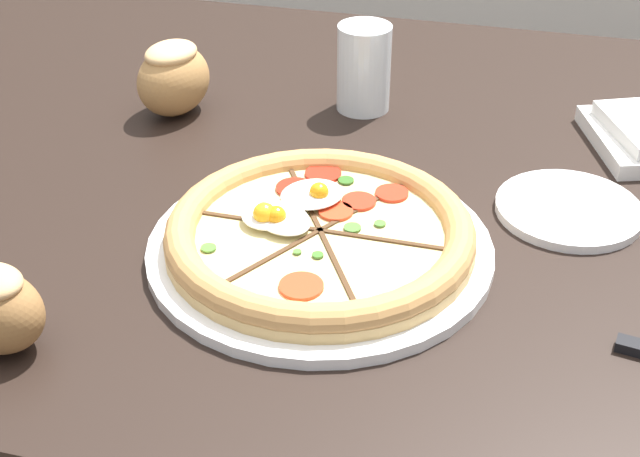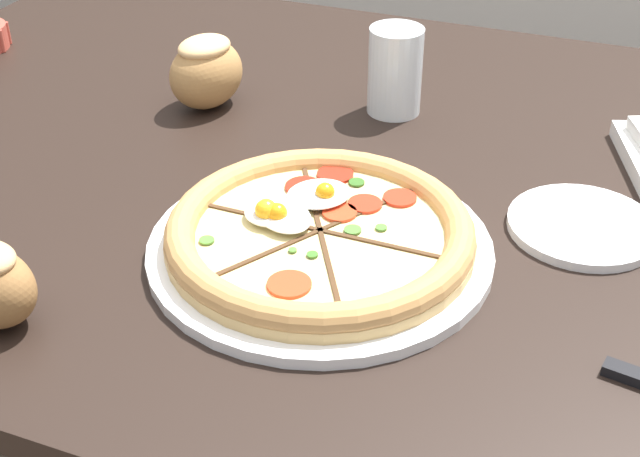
{
  "view_description": "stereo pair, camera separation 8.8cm",
  "coord_description": "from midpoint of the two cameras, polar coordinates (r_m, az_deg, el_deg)",
  "views": [
    {
      "loc": [
        0.24,
        -0.89,
        1.24
      ],
      "look_at": [
        0.06,
        -0.18,
        0.76
      ],
      "focal_mm": 50.0,
      "sensor_mm": 36.0,
      "label": 1
    },
    {
      "loc": [
        0.32,
        -0.86,
        1.24
      ],
      "look_at": [
        0.06,
        -0.18,
        0.76
      ],
      "focal_mm": 50.0,
      "sensor_mm": 36.0,
      "label": 2
    }
  ],
  "objects": [
    {
      "name": "pizza",
      "position": [
        0.88,
        2.81,
        -0.58
      ],
      "size": [
        0.35,
        0.35,
        0.05
      ],
      "color": "white",
      "rests_on": "dining_table"
    },
    {
      "name": "side_saucer",
      "position": [
        0.98,
        18.96,
        0.08
      ],
      "size": [
        0.16,
        0.16,
        0.01
      ],
      "color": "white",
      "rests_on": "dining_table"
    },
    {
      "name": "dining_table",
      "position": [
        1.1,
        3.03,
        0.33
      ],
      "size": [
        1.4,
        0.99,
        0.73
      ],
      "color": "black",
      "rests_on": "ground_plane"
    },
    {
      "name": "water_glass",
      "position": [
        1.16,
        7.01,
        9.63
      ],
      "size": [
        0.07,
        0.07,
        0.11
      ],
      "color": "white",
      "rests_on": "dining_table"
    },
    {
      "name": "bread_piece_mid",
      "position": [
        1.17,
        -5.16,
        9.99
      ],
      "size": [
        0.11,
        0.13,
        0.1
      ],
      "rotation": [
        0.0,
        0.0,
        1.23
      ],
      "color": "#B27F47",
      "rests_on": "dining_table"
    }
  ]
}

